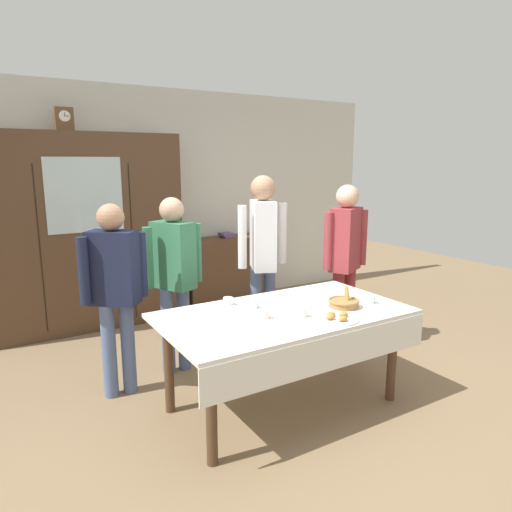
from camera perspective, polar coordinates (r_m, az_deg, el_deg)
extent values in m
plane|color=#846B4C|center=(3.90, 1.58, -16.60)|extent=(12.00, 12.00, 0.00)
cube|color=silver|center=(5.87, -12.53, 6.50)|extent=(6.40, 0.10, 2.70)
cylinder|color=#4C3321|center=(2.97, -5.51, -18.43)|extent=(0.07, 0.07, 0.72)
cylinder|color=#4C3321|center=(3.82, 16.42, -11.74)|extent=(0.07, 0.07, 0.72)
cylinder|color=#4C3321|center=(3.56, -10.69, -13.19)|extent=(0.07, 0.07, 0.72)
cylinder|color=#4C3321|center=(4.30, 9.25, -8.73)|extent=(0.07, 0.07, 0.72)
cube|color=white|center=(3.45, 3.45, -7.09)|extent=(1.83, 1.00, 0.03)
cube|color=white|center=(3.13, 8.74, -11.89)|extent=(1.83, 0.01, 0.24)
cube|color=#4C3321|center=(5.39, -20.48, 2.63)|extent=(2.12, 0.45, 2.14)
cube|color=silver|center=(5.12, -20.33, 7.05)|extent=(0.76, 0.01, 0.77)
cube|color=black|center=(5.12, -25.02, 0.61)|extent=(0.01, 0.01, 1.72)
cube|color=black|center=(5.29, -14.97, 1.64)|extent=(0.01, 0.01, 1.72)
cube|color=brown|center=(5.33, -22.56, 15.27)|extent=(0.18, 0.10, 0.24)
cylinder|color=white|center=(5.28, -22.49, 15.63)|extent=(0.11, 0.01, 0.11)
cube|color=black|center=(5.28, -22.49, 15.80)|extent=(0.00, 0.00, 0.04)
cube|color=black|center=(5.28, -22.25, 15.65)|extent=(0.05, 0.00, 0.00)
cube|color=#4C3321|center=(6.12, -3.66, -1.70)|extent=(1.13, 0.35, 0.87)
cube|color=#664C7A|center=(6.04, -3.72, 2.45)|extent=(0.12, 0.21, 0.03)
cube|color=#664C7A|center=(6.03, -3.72, 2.72)|extent=(0.16, 0.19, 0.03)
cylinder|color=white|center=(3.51, -0.39, -6.46)|extent=(0.13, 0.13, 0.01)
cylinder|color=white|center=(3.50, -0.40, -5.97)|extent=(0.08, 0.08, 0.05)
torus|color=white|center=(3.51, 0.14, -5.83)|extent=(0.04, 0.01, 0.04)
cylinder|color=#47230F|center=(3.49, -0.40, -5.63)|extent=(0.06, 0.06, 0.01)
cylinder|color=white|center=(3.34, 5.64, -7.48)|extent=(0.13, 0.13, 0.01)
cylinder|color=white|center=(3.33, 5.65, -6.96)|extent=(0.08, 0.08, 0.05)
torus|color=white|center=(3.35, 6.17, -6.80)|extent=(0.04, 0.01, 0.04)
cylinder|color=white|center=(3.60, -3.46, -6.02)|extent=(0.13, 0.13, 0.01)
cylinder|color=white|center=(3.59, -3.47, -5.54)|extent=(0.08, 0.08, 0.05)
torus|color=white|center=(3.60, -2.93, -5.41)|extent=(0.04, 0.01, 0.04)
cylinder|color=#47230F|center=(3.58, -3.48, -5.21)|extent=(0.06, 0.06, 0.01)
cylinder|color=white|center=(3.29, 0.95, -7.71)|extent=(0.13, 0.13, 0.01)
cylinder|color=white|center=(3.28, 0.95, -7.19)|extent=(0.08, 0.08, 0.05)
torus|color=white|center=(3.30, 1.51, -7.03)|extent=(0.04, 0.01, 0.04)
cylinder|color=silver|center=(3.73, 13.82, -5.68)|extent=(0.13, 0.13, 0.01)
cylinder|color=silver|center=(3.72, 13.84, -5.22)|extent=(0.08, 0.08, 0.05)
torus|color=silver|center=(3.75, 14.26, -5.08)|extent=(0.04, 0.01, 0.04)
cylinder|color=#9E7542|center=(3.61, 10.73, -5.80)|extent=(0.22, 0.22, 0.05)
torus|color=#9E7542|center=(3.60, 10.75, -5.42)|extent=(0.24, 0.24, 0.02)
cylinder|color=tan|center=(3.59, 11.25, -4.64)|extent=(0.03, 0.02, 0.12)
cylinder|color=tan|center=(3.60, 11.14, -4.58)|extent=(0.03, 0.04, 0.12)
cylinder|color=tan|center=(3.61, 10.94, -4.54)|extent=(0.03, 0.03, 0.12)
cylinder|color=white|center=(3.32, 10.05, -7.69)|extent=(0.28, 0.28, 0.01)
ellipsoid|color=#BC7F3D|center=(3.35, 10.72, -7.06)|extent=(0.07, 0.05, 0.04)
ellipsoid|color=#BC7F3D|center=(3.34, 9.19, -7.08)|extent=(0.07, 0.05, 0.04)
ellipsoid|color=#BC7F3D|center=(3.28, 9.14, -7.43)|extent=(0.07, 0.05, 0.04)
ellipsoid|color=#BC7F3D|center=(3.26, 10.65, -7.60)|extent=(0.07, 0.05, 0.04)
cube|color=silver|center=(3.49, 5.66, -6.62)|extent=(0.10, 0.01, 0.00)
ellipsoid|color=silver|center=(3.52, 6.38, -6.44)|extent=(0.03, 0.02, 0.01)
cube|color=silver|center=(3.84, 4.61, -4.90)|extent=(0.10, 0.01, 0.00)
ellipsoid|color=silver|center=(3.87, 5.28, -4.75)|extent=(0.03, 0.02, 0.01)
cube|color=silver|center=(3.47, -7.37, -6.79)|extent=(0.10, 0.01, 0.00)
ellipsoid|color=silver|center=(3.49, -6.54, -6.63)|extent=(0.03, 0.02, 0.01)
cylinder|color=#933338|center=(4.65, 9.97, -6.64)|extent=(0.11, 0.11, 0.81)
cylinder|color=#933338|center=(4.74, 11.35, -6.32)|extent=(0.11, 0.11, 0.81)
cube|color=#933338|center=(4.53, 11.00, 2.04)|extent=(0.41, 0.35, 0.60)
sphere|color=#DBB293|center=(4.48, 11.21, 7.23)|extent=(0.22, 0.22, 0.22)
cylinder|color=#933338|center=(4.38, 8.86, 1.80)|extent=(0.08, 0.08, 0.54)
cylinder|color=#933338|center=(4.68, 13.01, 2.25)|extent=(0.08, 0.08, 0.54)
cylinder|color=slate|center=(4.44, 0.00, -7.03)|extent=(0.11, 0.11, 0.85)
cylinder|color=slate|center=(4.51, 1.64, -6.72)|extent=(0.11, 0.11, 0.85)
cube|color=silver|center=(4.30, 0.86, 2.58)|extent=(0.32, 0.41, 0.64)
sphere|color=tan|center=(4.25, 0.87, 8.37)|extent=(0.23, 0.23, 0.23)
cylinder|color=silver|center=(4.19, -1.70, 2.33)|extent=(0.08, 0.08, 0.57)
cylinder|color=silver|center=(4.42, 3.28, 2.81)|extent=(0.08, 0.08, 0.57)
cylinder|color=slate|center=(3.89, -17.62, -11.10)|extent=(0.11, 0.11, 0.76)
cylinder|color=slate|center=(3.92, -15.46, -10.77)|extent=(0.11, 0.11, 0.76)
cube|color=#191E38|center=(3.70, -17.12, -1.38)|extent=(0.41, 0.38, 0.57)
sphere|color=tan|center=(3.64, -17.49, 4.58)|extent=(0.21, 0.21, 0.21)
cylinder|color=#191E38|center=(3.66, -20.46, -1.75)|extent=(0.08, 0.08, 0.51)
cylinder|color=#191E38|center=(3.76, -13.88, -1.01)|extent=(0.08, 0.08, 0.51)
cylinder|color=slate|center=(4.18, -10.79, -9.07)|extent=(0.11, 0.11, 0.77)
cylinder|color=slate|center=(4.23, -8.86, -8.75)|extent=(0.11, 0.11, 0.77)
cube|color=#33704C|center=(4.02, -10.15, 0.09)|extent=(0.33, 0.41, 0.57)
sphere|color=tan|center=(3.96, -10.35, 5.64)|extent=(0.21, 0.21, 0.21)
cylinder|color=#33704C|center=(3.95, -13.12, -0.24)|extent=(0.08, 0.08, 0.52)
cylinder|color=#33704C|center=(4.10, -7.28, 0.41)|extent=(0.08, 0.08, 0.52)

